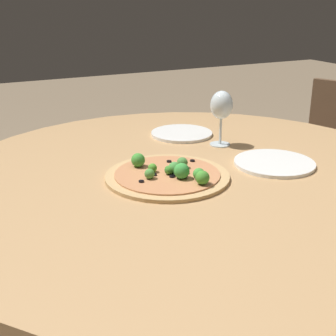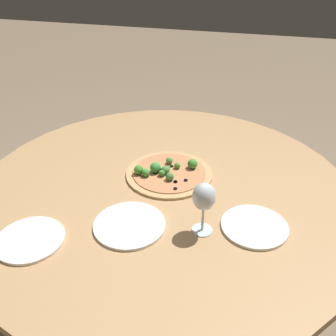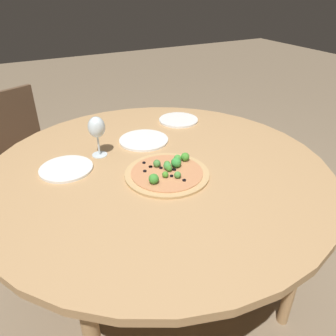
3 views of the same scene
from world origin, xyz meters
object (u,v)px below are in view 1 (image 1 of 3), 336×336
chair (334,165)px  plate_far (274,163)px  pizza (169,175)px  plate_near (182,133)px  wine_glass (221,107)px

chair → plate_far: chair is taller
pizza → plate_near: size_ratio=1.56×
pizza → plate_near: pizza is taller
wine_glass → plate_near: (-0.06, 0.16, -0.12)m
chair → pizza: 1.22m
chair → plate_far: 0.96m
wine_glass → plate_far: bearing=-80.1°
wine_glass → plate_far: size_ratio=0.77×
plate_near → wine_glass: bearing=-70.0°
pizza → chair: bearing=22.7°
chair → plate_far: (-0.77, -0.49, 0.29)m
pizza → plate_near: 0.41m
pizza → plate_far: size_ratio=1.44×
wine_glass → plate_near: 0.21m
chair → wine_glass: 0.95m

